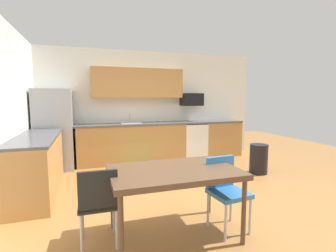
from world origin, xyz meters
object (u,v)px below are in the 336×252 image
chair_far_side (98,200)px  trash_bin (259,159)px  refrigerator (54,130)px  oven_range (193,140)px  dining_table (174,175)px  chair_near_table (225,187)px  microwave (192,100)px

chair_far_side → trash_bin: (3.25, 1.63, -0.20)m
refrigerator → oven_range: refrigerator is taller
oven_range → dining_table: bearing=-116.9°
chair_near_table → trash_bin: (1.80, 1.70, -0.20)m
oven_range → microwave: size_ratio=1.69×
dining_table → chair_near_table: chair_near_table is taller
dining_table → trash_bin: 2.98m
chair_far_side → trash_bin: chair_far_side is taller
refrigerator → chair_near_table: (2.20, -3.33, -0.36)m
refrigerator → trash_bin: bearing=-22.2°
microwave → trash_bin: bearing=-68.4°
dining_table → refrigerator: bearing=115.4°
refrigerator → trash_bin: (4.01, -1.64, -0.57)m
chair_near_table → chair_far_side: size_ratio=1.00×
refrigerator → dining_table: (1.57, -3.31, -0.16)m
refrigerator → chair_far_side: size_ratio=2.04×
dining_table → trash_bin: (2.44, 1.67, -0.41)m
refrigerator → trash_bin: 4.36m
oven_range → trash_bin: (0.72, -1.72, -0.16)m
microwave → dining_table: microwave is taller
chair_far_side → oven_range: bearing=52.9°
refrigerator → chair_near_table: 4.01m
chair_far_side → refrigerator: bearing=103.0°
dining_table → trash_bin: size_ratio=2.33×
oven_range → microwave: 1.05m
oven_range → trash_bin: 1.87m
chair_near_table → trash_bin: size_ratio=1.42×
oven_range → chair_far_side: oven_range is taller
chair_near_table → chair_far_side: (-1.45, 0.07, 0.00)m
refrigerator → chair_near_table: bearing=-56.6°
microwave → oven_range: bearing=-90.0°
dining_table → microwave: bearing=63.8°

